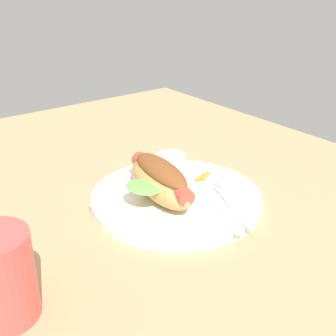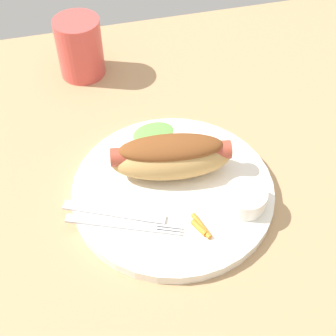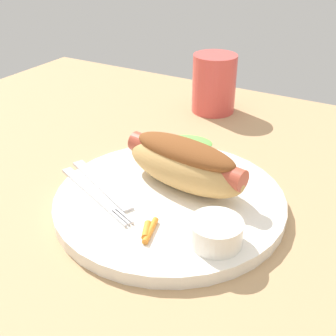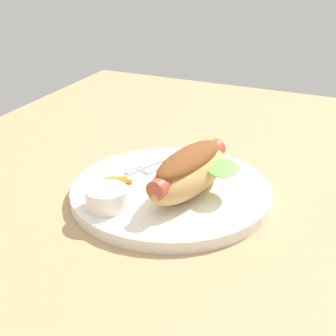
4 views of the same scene
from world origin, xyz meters
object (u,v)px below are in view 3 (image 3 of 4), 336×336
at_px(sauce_ramekin, 216,232).
at_px(carrot_garnish, 149,230).
at_px(knife, 101,184).
at_px(plate, 169,201).
at_px(fork, 93,193).
at_px(drinking_cup, 214,84).
at_px(hot_dog, 184,162).

distance_m(sauce_ramekin, carrot_garnish, 0.07).
bearing_deg(knife, plate, 39.47).
xyz_separation_m(fork, knife, (-0.00, 0.02, -0.00)).
height_order(plate, drinking_cup, drinking_cup).
relative_size(sauce_ramekin, fork, 0.38).
xyz_separation_m(sauce_ramekin, drinking_cup, (-0.17, 0.36, 0.02)).
distance_m(plate, fork, 0.09).
height_order(hot_dog, sauce_ramekin, hot_dog).
bearing_deg(sauce_ramekin, hot_dog, 134.45).
relative_size(knife, carrot_garnish, 3.36).
height_order(hot_dog, drinking_cup, drinking_cup).
distance_m(fork, knife, 0.02).
height_order(plate, fork, fork).
height_order(hot_dog, fork, hot_dog).
xyz_separation_m(carrot_garnish, drinking_cup, (-0.10, 0.38, 0.03)).
xyz_separation_m(plate, fork, (-0.08, -0.04, 0.01)).
relative_size(fork, carrot_garnish, 3.53).
distance_m(plate, drinking_cup, 0.33).
height_order(plate, knife, knife).
distance_m(hot_dog, carrot_garnish, 0.11).
xyz_separation_m(fork, carrot_garnish, (0.10, -0.03, 0.00)).
distance_m(carrot_garnish, drinking_cup, 0.40).
relative_size(plate, hot_dog, 1.61).
relative_size(plate, knife, 2.03).
distance_m(hot_dog, knife, 0.11).
bearing_deg(fork, carrot_garnish, 5.43).
xyz_separation_m(knife, carrot_garnish, (0.10, -0.05, 0.00)).
bearing_deg(fork, drinking_cup, 112.72).
bearing_deg(drinking_cup, hot_dog, -72.46).
bearing_deg(knife, sauce_ramekin, 15.17).
relative_size(sauce_ramekin, carrot_garnish, 1.36).
bearing_deg(knife, drinking_cup, 114.67).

